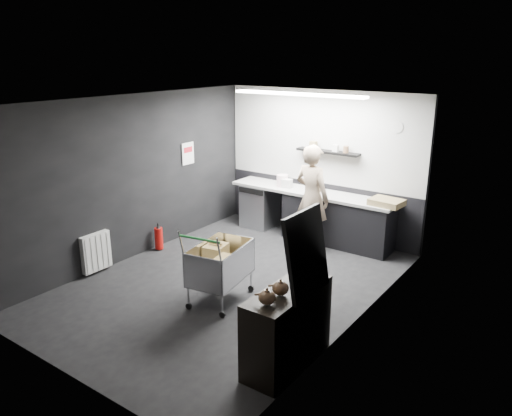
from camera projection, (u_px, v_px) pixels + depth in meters
The scene contains 22 objects.
floor at pixel (230, 284), 7.49m from camera, with size 5.50×5.50×0.00m, color black.
ceiling at pixel (227, 101), 6.69m from camera, with size 5.50×5.50×0.00m, color silver.
wall_back at pixel (321, 164), 9.23m from camera, with size 5.50×5.50×0.00m, color black.
wall_front at pixel (56, 260), 4.95m from camera, with size 5.50×5.50×0.00m, color black.
wall_left at pixel (133, 178), 8.20m from camera, with size 5.50×5.50×0.00m, color black.
wall_right at pixel (359, 224), 5.98m from camera, with size 5.50×5.50×0.00m, color black.
kitchen_wall_panel at pixel (321, 137), 9.06m from camera, with size 3.95×0.02×1.70m, color beige.
dado_panel at pixel (319, 208), 9.46m from camera, with size 3.95×0.02×1.00m, color black.
floating_shelf at pixel (328, 152), 8.93m from camera, with size 1.20×0.22×0.04m, color black.
wall_clock at pixel (397, 127), 8.19m from camera, with size 0.20×0.20×0.03m, color silver.
poster at pixel (188, 153), 9.14m from camera, with size 0.02×0.30×0.40m, color silver.
poster_red_band at pixel (188, 150), 9.11m from camera, with size 0.01×0.22×0.10m, color red.
radiator at pixel (96, 252), 7.76m from camera, with size 0.10×0.50×0.60m, color silver.
ceiling_strip at pixel (298, 94), 8.13m from camera, with size 2.40×0.20×0.04m, color white.
prep_counter at pixel (317, 215), 9.16m from camera, with size 3.20×0.61×0.90m.
person at pixel (312, 198), 8.60m from camera, with size 0.68×0.44×1.86m, color beige.
shopping_cart at pixel (220, 265), 6.85m from camera, with size 0.76×1.09×1.11m.
sideboard at pixel (290, 316), 5.44m from camera, with size 0.51×1.20×1.79m.
fire_extinguisher at pixel (159, 237), 8.71m from camera, with size 0.14×0.14×0.47m.
cardboard_box at pixel (387, 202), 8.25m from camera, with size 0.52×0.40×0.10m, color olive.
pink_tub at pixel (282, 180), 9.42m from camera, with size 0.22×0.22×0.22m, color #F7D6D9.
white_container at pixel (287, 183), 9.32m from camera, with size 0.18×0.14×0.16m, color silver.
Camera 1 is at (4.28, -5.32, 3.32)m, focal length 35.00 mm.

